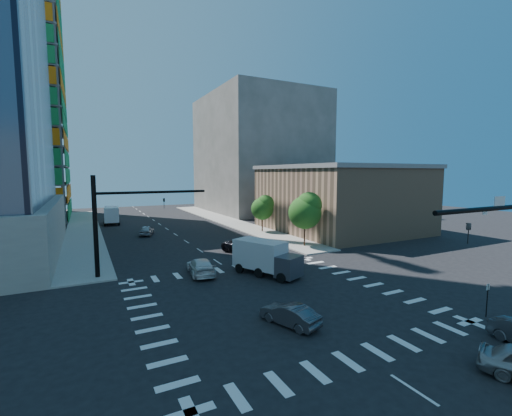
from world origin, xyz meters
TOP-DOWN VIEW (x-y plane):
  - ground at (0.00, 0.00)m, footprint 160.00×160.00m
  - road_markings at (0.00, 0.00)m, footprint 20.00×20.00m
  - sidewalk_ne at (12.50, 40.00)m, footprint 5.00×60.00m
  - sidewalk_nw at (-12.50, 40.00)m, footprint 5.00×60.00m
  - commercial_building at (25.00, 22.00)m, footprint 20.50×22.50m
  - bg_building_ne at (27.00, 55.00)m, footprint 24.00×30.00m
  - signal_mast_nw at (-10.00, 11.50)m, footprint 10.20×0.40m
  - tree_south at (12.63, 13.90)m, footprint 4.16×4.16m
  - tree_north at (12.93, 25.90)m, footprint 3.54×3.52m
  - no_parking_sign at (10.70, -9.00)m, footprint 0.30×0.06m
  - car_nb_far at (4.28, 14.33)m, footprint 4.77×6.31m
  - car_sb_near at (-2.94, 8.49)m, footprint 2.73×5.34m
  - car_sb_mid at (-3.99, 31.62)m, footprint 3.05×4.66m
  - car_sb_cross at (-1.34, -4.18)m, footprint 2.61×4.20m
  - box_truck_near at (2.49, 5.44)m, footprint 4.72×6.43m
  - box_truck_far at (-7.81, 46.49)m, footprint 2.95×6.27m

SIDE VIEW (x-z plane):
  - ground at x=0.00m, z-range 0.00..0.00m
  - road_markings at x=0.00m, z-range 0.00..0.01m
  - sidewalk_ne at x=12.50m, z-range 0.00..0.15m
  - sidewalk_nw at x=-12.50m, z-range 0.00..0.15m
  - car_sb_cross at x=-1.34m, z-range 0.00..1.31m
  - car_sb_mid at x=-3.99m, z-range 0.00..1.48m
  - car_sb_near at x=-2.94m, z-range 0.00..1.48m
  - car_nb_far at x=4.28m, z-range 0.00..1.59m
  - box_truck_near at x=2.49m, z-range -0.18..2.93m
  - no_parking_sign at x=10.70m, z-range 0.28..2.48m
  - box_truck_far at x=-7.81m, z-range -0.18..3.03m
  - tree_north at x=12.93m, z-range 1.10..6.88m
  - tree_south at x=12.63m, z-range 1.27..8.10m
  - commercial_building at x=25.00m, z-range 0.01..10.61m
  - signal_mast_nw at x=-10.00m, z-range 0.99..9.99m
  - bg_building_ne at x=27.00m, z-range 0.00..28.00m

